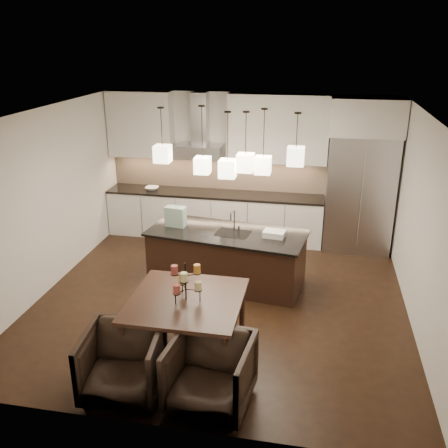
% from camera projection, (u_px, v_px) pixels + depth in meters
% --- Properties ---
extents(floor, '(5.50, 5.50, 0.02)m').
position_uv_depth(floor, '(222.00, 299.00, 7.68)').
color(floor, black).
rests_on(floor, ground).
extents(ceiling, '(5.50, 5.50, 0.02)m').
position_uv_depth(ceiling, '(221.00, 113.00, 6.67)').
color(ceiling, white).
rests_on(ceiling, wall_back).
extents(wall_back, '(5.50, 0.02, 2.80)m').
position_uv_depth(wall_back, '(249.00, 166.00, 9.70)').
color(wall_back, silver).
rests_on(wall_back, ground).
extents(wall_front, '(5.50, 0.02, 2.80)m').
position_uv_depth(wall_front, '(164.00, 310.00, 4.64)').
color(wall_front, silver).
rests_on(wall_front, ground).
extents(wall_left, '(0.02, 5.50, 2.80)m').
position_uv_depth(wall_left, '(45.00, 201.00, 7.66)').
color(wall_left, silver).
rests_on(wall_left, ground).
extents(wall_right, '(0.02, 5.50, 2.80)m').
position_uv_depth(wall_right, '(423.00, 226.00, 6.69)').
color(wall_right, silver).
rests_on(wall_right, ground).
extents(refrigerator, '(1.20, 0.72, 2.15)m').
position_uv_depth(refrigerator, '(359.00, 194.00, 9.10)').
color(refrigerator, '#B7B7BA').
rests_on(refrigerator, floor).
extents(fridge_panel, '(1.26, 0.72, 0.65)m').
position_uv_depth(fridge_panel, '(367.00, 116.00, 8.60)').
color(fridge_panel, silver).
rests_on(fridge_panel, refrigerator).
extents(lower_cabinets, '(4.21, 0.62, 0.88)m').
position_uv_depth(lower_cabinets, '(214.00, 216.00, 9.85)').
color(lower_cabinets, silver).
rests_on(lower_cabinets, floor).
extents(countertop, '(4.21, 0.66, 0.04)m').
position_uv_depth(countertop, '(214.00, 194.00, 9.69)').
color(countertop, black).
rests_on(countertop, lower_cabinets).
extents(backsplash, '(4.21, 0.02, 0.63)m').
position_uv_depth(backsplash, '(217.00, 173.00, 9.85)').
color(backsplash, tan).
rests_on(backsplash, countertop).
extents(upper_cab_left, '(1.25, 0.35, 1.25)m').
position_uv_depth(upper_cab_left, '(140.00, 124.00, 9.63)').
color(upper_cab_left, silver).
rests_on(upper_cab_left, wall_back).
extents(upper_cab_right, '(1.85, 0.35, 1.25)m').
position_uv_depth(upper_cab_right, '(278.00, 129.00, 9.16)').
color(upper_cab_right, silver).
rests_on(upper_cab_right, wall_back).
extents(hood_canopy, '(0.90, 0.52, 0.24)m').
position_uv_depth(hood_canopy, '(199.00, 151.00, 9.50)').
color(hood_canopy, '#B7B7BA').
rests_on(hood_canopy, wall_back).
extents(hood_chimney, '(0.30, 0.28, 0.96)m').
position_uv_depth(hood_chimney, '(200.00, 118.00, 9.38)').
color(hood_chimney, '#B7B7BA').
rests_on(hood_chimney, hood_canopy).
extents(fruit_bowl, '(0.26, 0.26, 0.06)m').
position_uv_depth(fruit_bowl, '(152.00, 188.00, 9.85)').
color(fruit_bowl, silver).
rests_on(fruit_bowl, countertop).
extents(island_body, '(2.51, 1.29, 0.84)m').
position_uv_depth(island_body, '(227.00, 259.00, 8.03)').
color(island_body, black).
rests_on(island_body, floor).
extents(island_top, '(2.60, 1.38, 0.04)m').
position_uv_depth(island_top, '(227.00, 233.00, 7.87)').
color(island_top, black).
rests_on(island_top, island_body).
extents(faucet, '(0.13, 0.24, 0.36)m').
position_uv_depth(faucet, '(234.00, 220.00, 7.85)').
color(faucet, silver).
rests_on(faucet, island_top).
extents(tote_bag, '(0.35, 0.22, 0.33)m').
position_uv_depth(tote_bag, '(176.00, 216.00, 8.06)').
color(tote_bag, '#245C3B').
rests_on(tote_bag, island_top).
extents(food_container, '(0.36, 0.27, 0.10)m').
position_uv_depth(food_container, '(274.00, 234.00, 7.66)').
color(food_container, silver).
rests_on(food_container, island_top).
extents(dining_table, '(1.35, 1.35, 0.81)m').
position_uv_depth(dining_table, '(187.00, 328.00, 6.17)').
color(dining_table, black).
rests_on(dining_table, floor).
extents(candelabra, '(0.39, 0.39, 0.48)m').
position_uv_depth(candelabra, '(186.00, 281.00, 5.94)').
color(candelabra, black).
rests_on(candelabra, dining_table).
extents(candle_a, '(0.08, 0.08, 0.11)m').
position_uv_depth(candle_a, '(198.00, 286.00, 5.93)').
color(candle_a, beige).
rests_on(candle_a, candelabra).
extents(candle_b, '(0.08, 0.08, 0.11)m').
position_uv_depth(candle_b, '(182.00, 279.00, 6.09)').
color(candle_b, orange).
rests_on(candle_b, candelabra).
extents(candle_c, '(0.08, 0.08, 0.11)m').
position_uv_depth(candle_c, '(177.00, 289.00, 5.85)').
color(candle_c, '#983C36').
rests_on(candle_c, candelabra).
extents(candle_d, '(0.08, 0.08, 0.11)m').
position_uv_depth(candle_d, '(197.00, 269.00, 5.96)').
color(candle_d, orange).
rests_on(candle_d, candelabra).
extents(candle_e, '(0.08, 0.08, 0.11)m').
position_uv_depth(candle_e, '(174.00, 270.00, 5.94)').
color(candle_e, '#983C36').
rests_on(candle_e, candelabra).
extents(candle_f, '(0.08, 0.08, 0.11)m').
position_uv_depth(candle_f, '(184.00, 277.00, 5.76)').
color(candle_f, beige).
rests_on(candle_f, candelabra).
extents(armchair_left, '(0.93, 0.95, 0.79)m').
position_uv_depth(armchair_left, '(123.00, 363.00, 5.52)').
color(armchair_left, black).
rests_on(armchair_left, floor).
extents(armchair_right, '(0.94, 0.97, 0.80)m').
position_uv_depth(armchair_right, '(210.00, 374.00, 5.34)').
color(armchair_right, black).
rests_on(armchair_right, floor).
extents(pendant_a, '(0.24, 0.24, 0.26)m').
position_uv_depth(pendant_a, '(163.00, 154.00, 7.59)').
color(pendant_a, '#F8F0C7').
rests_on(pendant_a, ceiling).
extents(pendant_b, '(0.24, 0.24, 0.26)m').
position_uv_depth(pendant_b, '(203.00, 165.00, 7.84)').
color(pendant_b, '#F8F0C7').
rests_on(pendant_b, ceiling).
extents(pendant_c, '(0.24, 0.24, 0.26)m').
position_uv_depth(pendant_c, '(245.00, 163.00, 7.20)').
color(pendant_c, '#F8F0C7').
rests_on(pendant_c, ceiling).
extents(pendant_d, '(0.24, 0.24, 0.26)m').
position_uv_depth(pendant_d, '(263.00, 165.00, 7.52)').
color(pendant_d, '#F8F0C7').
rests_on(pendant_d, ceiling).
extents(pendant_e, '(0.24, 0.24, 0.26)m').
position_uv_depth(pendant_e, '(296.00, 156.00, 7.06)').
color(pendant_e, '#F8F0C7').
rests_on(pendant_e, ceiling).
extents(pendant_f, '(0.24, 0.24, 0.26)m').
position_uv_depth(pendant_f, '(228.00, 169.00, 7.24)').
color(pendant_f, '#F8F0C7').
rests_on(pendant_f, ceiling).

